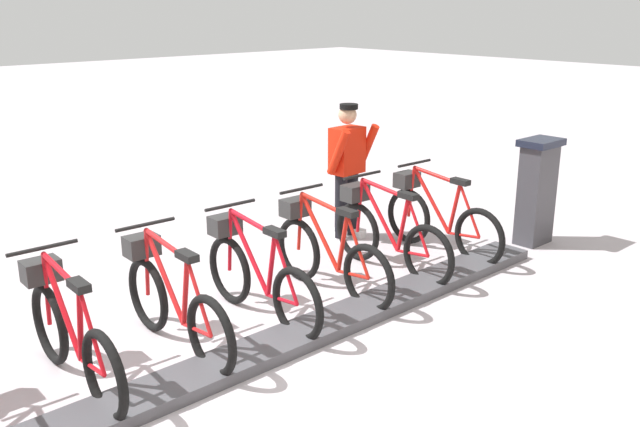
{
  "coord_description": "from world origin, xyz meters",
  "views": [
    {
      "loc": [
        -4.12,
        2.84,
        2.8
      ],
      "look_at": [
        0.5,
        -1.35,
        0.9
      ],
      "focal_mm": 38.89,
      "sensor_mm": 36.0,
      "label": 1
    }
  ],
  "objects": [
    {
      "name": "ground_plane",
      "position": [
        0.0,
        0.0,
        0.0
      ],
      "size": [
        60.0,
        60.0,
        0.0
      ],
      "primitive_type": "plane",
      "color": "#B9AFB6"
    },
    {
      "name": "dock_rail_base",
      "position": [
        0.0,
        0.0,
        0.05
      ],
      "size": [
        0.44,
        7.8,
        0.1
      ],
      "primitive_type": "cube",
      "color": "#47474C",
      "rests_on": "ground"
    },
    {
      "name": "payment_kiosk",
      "position": [
        0.05,
        -4.44,
        0.67
      ],
      "size": [
        0.36,
        0.52,
        1.28
      ],
      "color": "#38383D",
      "rests_on": "ground"
    },
    {
      "name": "bike_docked_0",
      "position": [
        0.62,
        -3.3,
        0.43
      ],
      "size": [
        1.72,
        0.54,
        1.02
      ],
      "color": "black",
      "rests_on": "ground"
    },
    {
      "name": "bike_docked_1",
      "position": [
        0.62,
        -2.43,
        0.43
      ],
      "size": [
        1.72,
        0.54,
        1.02
      ],
      "color": "black",
      "rests_on": "ground"
    },
    {
      "name": "bike_docked_2",
      "position": [
        0.62,
        -1.55,
        0.43
      ],
      "size": [
        1.72,
        0.54,
        1.02
      ],
      "color": "black",
      "rests_on": "ground"
    },
    {
      "name": "bike_docked_3",
      "position": [
        0.62,
        -0.68,
        0.43
      ],
      "size": [
        1.72,
        0.54,
        1.02
      ],
      "color": "black",
      "rests_on": "ground"
    },
    {
      "name": "bike_docked_4",
      "position": [
        0.62,
        0.2,
        0.43
      ],
      "size": [
        1.72,
        0.54,
        1.02
      ],
      "color": "black",
      "rests_on": "ground"
    },
    {
      "name": "bike_docked_5",
      "position": [
        0.62,
        1.07,
        0.43
      ],
      "size": [
        1.72,
        0.54,
        1.02
      ],
      "color": "black",
      "rests_on": "ground"
    },
    {
      "name": "worker_near_rack",
      "position": [
        1.73,
        -2.91,
        0.91
      ],
      "size": [
        0.47,
        0.64,
        1.66
      ],
      "color": "white",
      "rests_on": "ground"
    }
  ]
}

